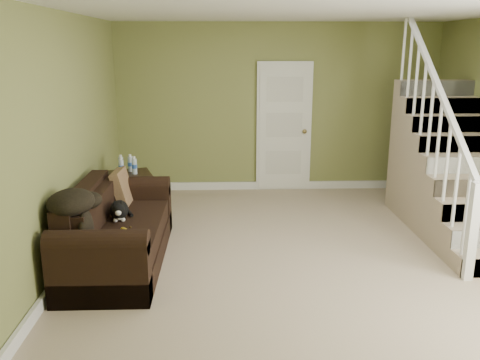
{
  "coord_description": "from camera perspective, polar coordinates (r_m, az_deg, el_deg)",
  "views": [
    {
      "loc": [
        -0.87,
        -5.17,
        2.26
      ],
      "look_at": [
        -0.68,
        0.25,
        0.81
      ],
      "focal_mm": 38.0,
      "sensor_mm": 36.0,
      "label": 1
    }
  ],
  "objects": [
    {
      "name": "cat",
      "position": [
        5.59,
        -13.46,
        -3.33
      ],
      "size": [
        0.29,
        0.53,
        0.26
      ],
      "rotation": [
        0.0,
        0.0,
        0.16
      ],
      "color": "black",
      "rests_on": "sofa"
    },
    {
      "name": "wall_front",
      "position": [
        2.74,
        16.63,
        -6.16
      ],
      "size": [
        5.0,
        0.04,
        2.6
      ],
      "primitive_type": "cube",
      "color": "olive",
      "rests_on": "floor"
    },
    {
      "name": "wall_back",
      "position": [
        8.03,
        4.25,
        8.03
      ],
      "size": [
        5.0,
        0.04,
        2.6
      ],
      "primitive_type": "cube",
      "color": "olive",
      "rests_on": "floor"
    },
    {
      "name": "door",
      "position": [
        8.04,
        4.96,
        5.9
      ],
      "size": [
        0.86,
        0.12,
        2.02
      ],
      "color": "white",
      "rests_on": "floor"
    },
    {
      "name": "throw_blanket",
      "position": [
        4.95,
        -18.45,
        -2.37
      ],
      "size": [
        0.55,
        0.64,
        0.23
      ],
      "primitive_type": "ellipsoid",
      "rotation": [
        0.0,
        0.0,
        0.27
      ],
      "color": "black",
      "rests_on": "sofa"
    },
    {
      "name": "wall_left",
      "position": [
        5.51,
        -19.28,
        4.07
      ],
      "size": [
        0.04,
        5.5,
        2.6
      ],
      "primitive_type": "cube",
      "color": "olive",
      "rests_on": "floor"
    },
    {
      "name": "sofa",
      "position": [
        5.58,
        -13.84,
        -5.94
      ],
      "size": [
        0.9,
        2.08,
        0.82
      ],
      "color": "black",
      "rests_on": "floor"
    },
    {
      "name": "staircase",
      "position": [
        6.96,
        22.33,
        0.35
      ],
      "size": [
        1.0,
        2.51,
        2.82
      ],
      "color": "tan",
      "rests_on": "floor"
    },
    {
      "name": "throw_pillow",
      "position": [
        6.16,
        -13.07,
        -0.86
      ],
      "size": [
        0.22,
        0.43,
        0.44
      ],
      "primitive_type": "cube",
      "rotation": [
        0.0,
        -0.24,
        -0.03
      ],
      "color": "#4F341F",
      "rests_on": "sofa"
    },
    {
      "name": "baseboard_left",
      "position": [
        5.84,
        -17.95,
        -7.94
      ],
      "size": [
        0.04,
        5.5,
        0.12
      ],
      "primitive_type": "cube",
      "color": "white",
      "rests_on": "floor"
    },
    {
      "name": "ceiling",
      "position": [
        5.25,
        7.9,
        18.52
      ],
      "size": [
        5.0,
        5.5,
        0.01
      ],
      "primitive_type": "cube",
      "color": "white",
      "rests_on": "wall_back"
    },
    {
      "name": "floor",
      "position": [
        5.71,
        6.97,
        -8.49
      ],
      "size": [
        5.0,
        5.5,
        0.01
      ],
      "primitive_type": "cube",
      "color": "tan",
      "rests_on": "ground"
    },
    {
      "name": "baseboard_back",
      "position": [
        8.24,
        4.11,
        -0.59
      ],
      "size": [
        5.0,
        0.04,
        0.12
      ],
      "primitive_type": "cube",
      "color": "white",
      "rests_on": "floor"
    },
    {
      "name": "banana",
      "position": [
        5.2,
        -12.78,
        -5.57
      ],
      "size": [
        0.14,
        0.18,
        0.05
      ],
      "primitive_type": "ellipsoid",
      "rotation": [
        0.0,
        0.0,
        0.58
      ],
      "color": "gold",
      "rests_on": "sofa"
    },
    {
      "name": "side_table",
      "position": [
        6.82,
        -12.18,
        -1.82
      ],
      "size": [
        0.67,
        0.67,
        0.87
      ],
      "rotation": [
        0.0,
        0.0,
        0.3
      ],
      "color": "black",
      "rests_on": "floor"
    }
  ]
}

